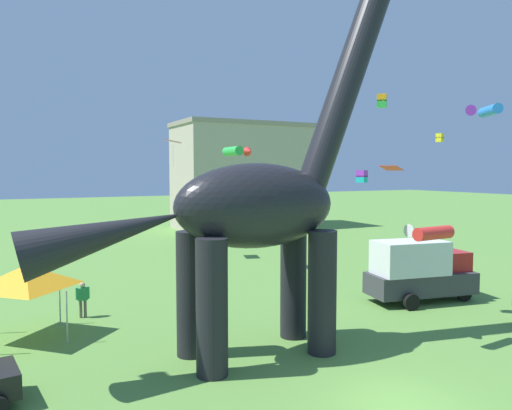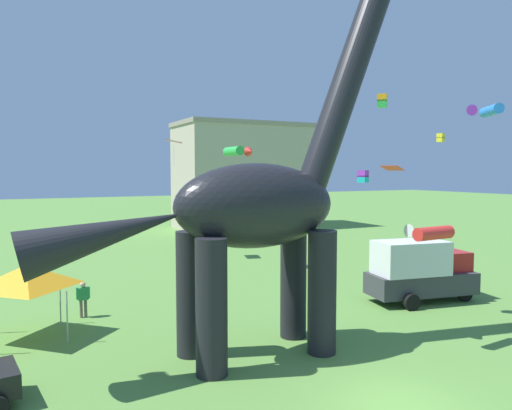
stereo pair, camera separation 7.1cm
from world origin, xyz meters
The scene contains 14 objects.
ground_plane centered at (0.00, 0.00, 0.00)m, with size 240.00×240.00×0.00m, color #5B8E3D.
dinosaur_sculpture centered at (-1.85, 5.53, 5.50)m, with size 14.56×3.08×15.22m.
parked_box_truck centered at (9.08, 8.16, 1.65)m, with size 5.89×3.10×3.20m.
person_far_spectator centered at (-6.84, 13.20, 1.00)m, with size 0.62×0.27×1.66m.
festival_canopy_tent centered at (-9.23, 11.24, 2.54)m, with size 3.15×3.15×3.00m.
kite_apex centered at (4.04, 19.74, 8.08)m, with size 1.84×2.19×0.64m.
kite_mid_left centered at (13.56, 11.10, 8.76)m, with size 0.44×0.44×0.51m.
kite_near_low centered at (1.60, 25.84, 8.99)m, with size 1.73×2.02×2.09m.
kite_high_right centered at (5.23, 6.89, 9.89)m, with size 0.58×0.58×0.58m.
kite_mid_center centered at (18.68, 24.46, 6.27)m, with size 1.01×1.01×1.10m.
kite_mid_right centered at (4.40, 3.22, 4.42)m, with size 1.83×1.59×0.53m.
kite_trailing centered at (14.51, 16.24, 6.96)m, with size 1.40×1.69×0.36m.
kite_far_left centered at (20.09, 13.04, 10.95)m, with size 2.69×2.58×0.76m.
background_building_block centered at (15.59, 42.48, 6.21)m, with size 15.90×8.57×12.39m.
Camera 1 is at (-9.93, -10.17, 6.76)m, focal length 34.34 mm.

